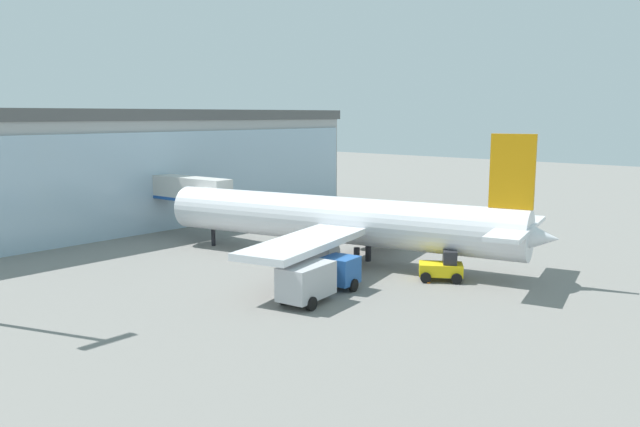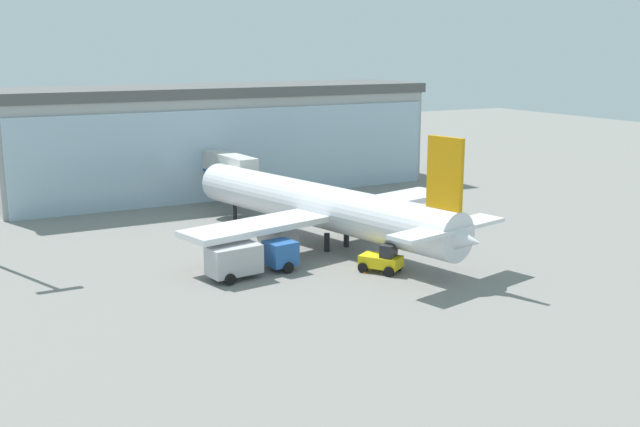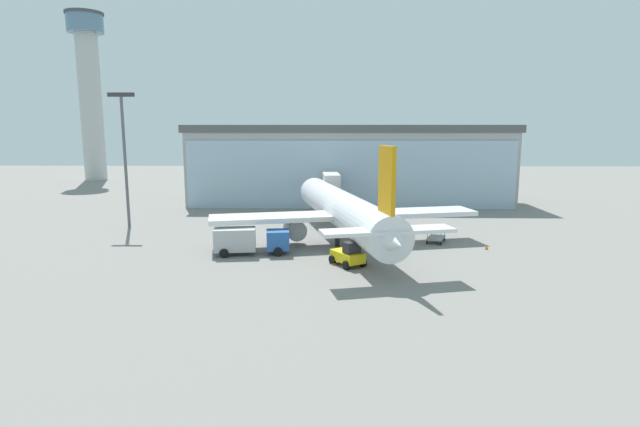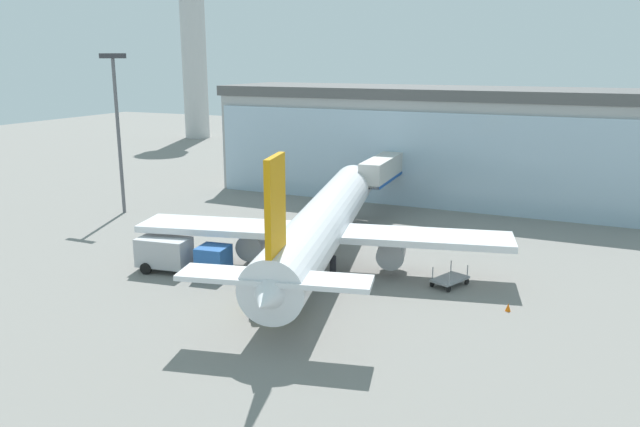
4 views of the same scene
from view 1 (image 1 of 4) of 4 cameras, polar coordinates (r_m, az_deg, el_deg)
The scene contains 9 objects.
ground at distance 50.70m, azimuth 9.03°, elevation -5.12°, with size 240.00×240.00×0.00m, color gray.
terminal_building at distance 75.32m, azimuth -15.15°, elevation 4.26°, with size 52.87×14.08×12.87m.
jet_bridge at distance 65.50m, azimuth -12.54°, elevation 2.13°, with size 2.98×12.67×6.06m.
airplane at distance 52.34m, azimuth 1.94°, elevation -0.66°, with size 28.90×35.22×10.94m.
catering_truck at distance 42.08m, azimuth -0.19°, elevation -5.88°, with size 7.52×3.23×2.65m.
baggage_cart at distance 60.89m, azimuth 8.03°, elevation -2.22°, with size 2.56×3.20×1.50m.
pushback_tug at distance 47.66m, azimuth 11.13°, elevation -4.88°, with size 3.46×3.72×2.30m.
safety_cone_nose at distance 46.89m, azimuth 9.86°, elevation -5.96°, with size 0.36×0.36×0.55m, color orange.
safety_cone_wingtip at distance 63.22m, azimuth 12.65°, elevation -2.15°, with size 0.36×0.36×0.55m, color orange.
Camera 1 is at (-41.85, -25.85, 12.30)m, focal length 35.00 mm.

